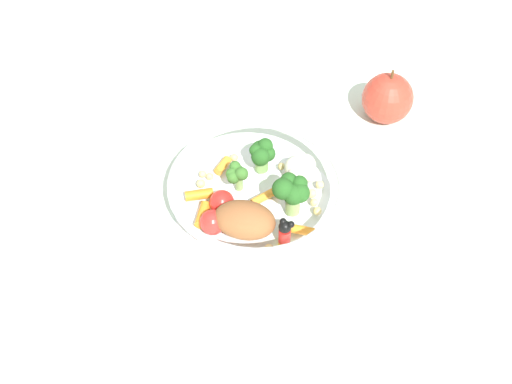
# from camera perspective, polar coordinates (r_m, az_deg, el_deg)

# --- Properties ---
(ground_plane) EXTENTS (2.40, 2.40, 0.00)m
(ground_plane) POSITION_cam_1_polar(r_m,az_deg,el_deg) (0.77, -0.27, -1.57)
(ground_plane) COLOR silver
(food_container) EXTENTS (0.21, 0.21, 0.06)m
(food_container) POSITION_cam_1_polar(r_m,az_deg,el_deg) (0.75, 0.18, -0.09)
(food_container) COLOR white
(food_container) RESTS_ON ground_plane
(loose_apple) EXTENTS (0.07, 0.07, 0.08)m
(loose_apple) POSITION_cam_1_polar(r_m,az_deg,el_deg) (0.88, 11.59, 8.14)
(loose_apple) COLOR #BC3828
(loose_apple) RESTS_ON ground_plane
(folded_napkin) EXTENTS (0.13, 0.13, 0.01)m
(folded_napkin) POSITION_cam_1_polar(r_m,az_deg,el_deg) (0.77, -14.50, -3.66)
(folded_napkin) COLOR white
(folded_napkin) RESTS_ON ground_plane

